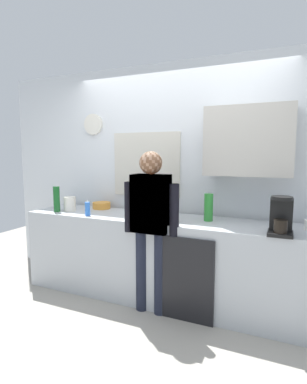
# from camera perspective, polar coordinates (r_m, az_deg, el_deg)

# --- Properties ---
(ground_plane) EXTENTS (8.00, 8.00, 0.00)m
(ground_plane) POSITION_cam_1_polar(r_m,az_deg,el_deg) (3.29, -0.48, -21.43)
(ground_plane) COLOR #9E998E
(kitchen_counter) EXTENTS (3.16, 0.64, 0.90)m
(kitchen_counter) POSITION_cam_1_polar(r_m,az_deg,el_deg) (3.36, 1.67, -12.42)
(kitchen_counter) COLOR #B2B7BC
(kitchen_counter) RESTS_ON ground_plane
(dishwasher_panel) EXTENTS (0.56, 0.02, 0.81)m
(dishwasher_panel) POSITION_cam_1_polar(r_m,az_deg,el_deg) (2.97, 5.83, -16.10)
(dishwasher_panel) COLOR black
(dishwasher_panel) RESTS_ON ground_plane
(back_wall_assembly) EXTENTS (4.76, 0.42, 2.60)m
(back_wall_assembly) POSITION_cam_1_polar(r_m,az_deg,el_deg) (3.51, 5.66, 3.55)
(back_wall_assembly) COLOR silver
(back_wall_assembly) RESTS_ON ground_plane
(coffee_maker) EXTENTS (0.20, 0.20, 0.33)m
(coffee_maker) POSITION_cam_1_polar(r_m,az_deg,el_deg) (2.77, 22.84, -4.45)
(coffee_maker) COLOR black
(coffee_maker) RESTS_ON kitchen_counter
(bottle_clear_soda) EXTENTS (0.09, 0.09, 0.28)m
(bottle_clear_soda) POSITION_cam_1_polar(r_m,az_deg,el_deg) (3.13, 10.30, -2.84)
(bottle_clear_soda) COLOR #2D8C33
(bottle_clear_soda) RESTS_ON kitchen_counter
(bottle_olive_oil) EXTENTS (0.06, 0.06, 0.25)m
(bottle_olive_oil) POSITION_cam_1_polar(r_m,az_deg,el_deg) (3.28, 3.08, -2.52)
(bottle_olive_oil) COLOR olive
(bottle_olive_oil) RESTS_ON kitchen_counter
(bottle_green_wine) EXTENTS (0.07, 0.07, 0.30)m
(bottle_green_wine) POSITION_cam_1_polar(r_m,az_deg,el_deg) (3.74, -17.75, -1.27)
(bottle_green_wine) COLOR #195923
(bottle_green_wine) RESTS_ON kitchen_counter
(bottle_amber_beer) EXTENTS (0.06, 0.06, 0.23)m
(bottle_amber_beer) POSITION_cam_1_polar(r_m,az_deg,el_deg) (3.13, -3.87, -3.18)
(bottle_amber_beer) COLOR brown
(bottle_amber_beer) RESTS_ON kitchen_counter
(mixing_bowl) EXTENTS (0.22, 0.22, 0.08)m
(mixing_bowl) POSITION_cam_1_polar(r_m,az_deg,el_deg) (3.83, -9.74, -2.50)
(mixing_bowl) COLOR orange
(mixing_bowl) RESTS_ON kitchen_counter
(dish_soap) EXTENTS (0.06, 0.06, 0.18)m
(dish_soap) POSITION_cam_1_polar(r_m,az_deg,el_deg) (3.42, -12.29, -3.07)
(dish_soap) COLOR blue
(dish_soap) RESTS_ON kitchen_counter
(storage_canister) EXTENTS (0.14, 0.14, 0.17)m
(storage_canister) POSITION_cam_1_polar(r_m,az_deg,el_deg) (3.75, -15.45, -2.17)
(storage_canister) COLOR silver
(storage_canister) RESTS_ON kitchen_counter
(person_at_sink) EXTENTS (0.57, 0.22, 1.60)m
(person_at_sink) POSITION_cam_1_polar(r_m,az_deg,el_deg) (2.95, -0.50, -5.07)
(person_at_sink) COLOR black
(person_at_sink) RESTS_ON ground_plane
(person_guest) EXTENTS (0.57, 0.22, 1.60)m
(person_guest) POSITION_cam_1_polar(r_m,az_deg,el_deg) (2.95, -0.50, -5.07)
(person_guest) COLOR #3F4766
(person_guest) RESTS_ON ground_plane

